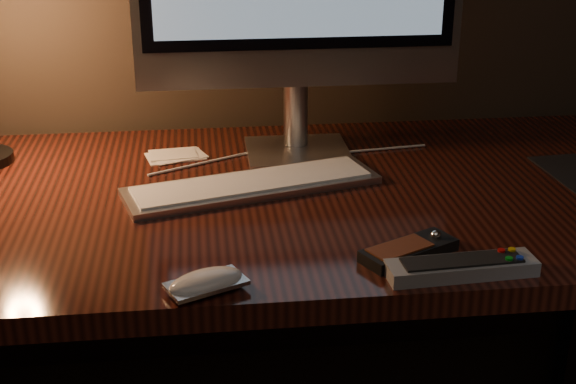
{
  "coord_description": "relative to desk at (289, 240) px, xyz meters",
  "views": [
    {
      "loc": [
        -0.16,
        0.57,
        1.29
      ],
      "look_at": [
        -0.02,
        1.73,
        0.8
      ],
      "focal_mm": 50.0,
      "sensor_mm": 36.0,
      "label": 1
    }
  ],
  "objects": [
    {
      "name": "tv_remote",
      "position": [
        0.19,
        -0.4,
        0.14
      ],
      "size": [
        0.21,
        0.07,
        0.03
      ],
      "rotation": [
        0.0,
        0.0,
        0.06
      ],
      "color": "gray",
      "rests_on": "desk"
    },
    {
      "name": "cable",
      "position": [
        0.01,
        0.1,
        0.13
      ],
      "size": [
        0.54,
        0.16,
        0.0
      ],
      "primitive_type": "cylinder",
      "rotation": [
        0.0,
        1.57,
        0.27
      ],
      "color": "white",
      "rests_on": "desk"
    },
    {
      "name": "desk",
      "position": [
        0.0,
        0.0,
        0.0
      ],
      "size": [
        1.6,
        0.75,
        0.75
      ],
      "color": "#3E150E",
      "rests_on": "ground"
    },
    {
      "name": "mouse",
      "position": [
        -0.16,
        -0.41,
        0.14
      ],
      "size": [
        0.12,
        0.09,
        0.02
      ],
      "primitive_type": "ellipsoid",
      "rotation": [
        0.0,
        0.0,
        0.42
      ],
      "color": "white",
      "rests_on": "desk"
    },
    {
      "name": "keyboard",
      "position": [
        -0.07,
        -0.05,
        0.14
      ],
      "size": [
        0.46,
        0.24,
        0.02
      ],
      "primitive_type": "cube",
      "rotation": [
        0.0,
        0.0,
        0.27
      ],
      "color": "silver",
      "rests_on": "desk"
    },
    {
      "name": "papers",
      "position": [
        -0.21,
        0.13,
        0.13
      ],
      "size": [
        0.12,
        0.1,
        0.01
      ],
      "primitive_type": "cube",
      "rotation": [
        0.0,
        0.0,
        0.22
      ],
      "color": "white",
      "rests_on": "desk"
    },
    {
      "name": "media_remote",
      "position": [
        0.14,
        -0.34,
        0.14
      ],
      "size": [
        0.16,
        0.12,
        0.03
      ],
      "rotation": [
        0.0,
        0.0,
        0.47
      ],
      "color": "black",
      "rests_on": "desk"
    }
  ]
}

